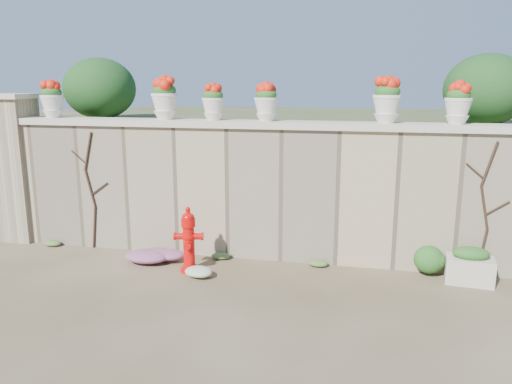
# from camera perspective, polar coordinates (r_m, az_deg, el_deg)

# --- Properties ---
(ground) EXTENTS (80.00, 80.00, 0.00)m
(ground) POSITION_cam_1_polar(r_m,az_deg,el_deg) (6.30, -3.53, -12.57)
(ground) COLOR #483A24
(ground) RESTS_ON ground
(stone_wall) EXTENTS (8.00, 0.40, 2.00)m
(stone_wall) POSITION_cam_1_polar(r_m,az_deg,el_deg) (7.64, 0.05, -0.12)
(stone_wall) COLOR tan
(stone_wall) RESTS_ON ground
(wall_cap) EXTENTS (8.10, 0.52, 0.10)m
(wall_cap) POSITION_cam_1_polar(r_m,az_deg,el_deg) (7.48, 0.05, 7.75)
(wall_cap) COLOR beige
(wall_cap) RESTS_ON stone_wall
(gate_pillar) EXTENTS (0.72, 0.72, 2.48)m
(gate_pillar) POSITION_cam_1_polar(r_m,az_deg,el_deg) (9.38, -25.58, 2.60)
(gate_pillar) COLOR tan
(gate_pillar) RESTS_ON ground
(raised_fill) EXTENTS (9.00, 6.00, 2.00)m
(raised_fill) POSITION_cam_1_polar(r_m,az_deg,el_deg) (10.74, 3.70, 3.50)
(raised_fill) COLOR #384C23
(raised_fill) RESTS_ON ground
(back_shrub_left) EXTENTS (1.30, 1.30, 1.10)m
(back_shrub_left) POSITION_cam_1_polar(r_m,az_deg,el_deg) (9.75, -17.42, 11.22)
(back_shrub_left) COLOR #143814
(back_shrub_left) RESTS_ON raised_fill
(back_shrub_right) EXTENTS (1.30, 1.30, 1.10)m
(back_shrub_right) POSITION_cam_1_polar(r_m,az_deg,el_deg) (8.68, 24.85, 10.57)
(back_shrub_right) COLOR #143814
(back_shrub_right) RESTS_ON raised_fill
(vine_left) EXTENTS (0.60, 0.04, 1.91)m
(vine_left) POSITION_cam_1_polar(r_m,az_deg,el_deg) (8.42, -18.35, 0.35)
(vine_left) COLOR black
(vine_left) RESTS_ON ground
(vine_right) EXTENTS (0.60, 0.04, 1.91)m
(vine_right) POSITION_cam_1_polar(r_m,az_deg,el_deg) (7.44, 24.73, -1.69)
(vine_right) COLOR black
(vine_right) RESTS_ON ground
(fire_hydrant) EXTENTS (0.41, 0.29, 0.95)m
(fire_hydrant) POSITION_cam_1_polar(r_m,az_deg,el_deg) (7.17, -7.70, -5.42)
(fire_hydrant) COLOR red
(fire_hydrant) RESTS_ON ground
(planter_box) EXTENTS (0.65, 0.42, 0.51)m
(planter_box) POSITION_cam_1_polar(r_m,az_deg,el_deg) (7.38, 23.25, -7.81)
(planter_box) COLOR beige
(planter_box) RESTS_ON ground
(green_shrub) EXTENTS (0.57, 0.51, 0.54)m
(green_shrub) POSITION_cam_1_polar(r_m,az_deg,el_deg) (7.42, 19.42, -7.09)
(green_shrub) COLOR #1E5119
(green_shrub) RESTS_ON ground
(magenta_clump) EXTENTS (0.93, 0.62, 0.25)m
(magenta_clump) POSITION_cam_1_polar(r_m,az_deg,el_deg) (7.71, -11.34, -7.04)
(magenta_clump) COLOR #BE26A8
(magenta_clump) RESTS_ON ground
(white_flowers) EXTENTS (0.51, 0.41, 0.18)m
(white_flowers) POSITION_cam_1_polar(r_m,az_deg,el_deg) (7.06, -6.42, -8.98)
(white_flowers) COLOR white
(white_flowers) RESTS_ON ground
(urn_pot_0) EXTENTS (0.37, 0.37, 0.58)m
(urn_pot_0) POSITION_cam_1_polar(r_m,az_deg,el_deg) (8.83, -22.28, 9.75)
(urn_pot_0) COLOR silver
(urn_pot_0) RESTS_ON wall_cap
(urn_pot_1) EXTENTS (0.41, 0.41, 0.64)m
(urn_pot_1) POSITION_cam_1_polar(r_m,az_deg,el_deg) (7.90, -10.39, 10.46)
(urn_pot_1) COLOR silver
(urn_pot_1) RESTS_ON wall_cap
(urn_pot_2) EXTENTS (0.34, 0.34, 0.54)m
(urn_pot_2) POSITION_cam_1_polar(r_m,az_deg,el_deg) (7.63, -4.91, 10.17)
(urn_pot_2) COLOR silver
(urn_pot_2) RESTS_ON wall_cap
(urn_pot_3) EXTENTS (0.35, 0.35, 0.55)m
(urn_pot_3) POSITION_cam_1_polar(r_m,az_deg,el_deg) (7.43, 1.18, 10.21)
(urn_pot_3) COLOR silver
(urn_pot_3) RESTS_ON wall_cap
(urn_pot_4) EXTENTS (0.40, 0.40, 0.63)m
(urn_pot_4) POSITION_cam_1_polar(r_m,az_deg,el_deg) (7.30, 14.75, 10.07)
(urn_pot_4) COLOR silver
(urn_pot_4) RESTS_ON wall_cap
(urn_pot_5) EXTENTS (0.37, 0.37, 0.57)m
(urn_pot_5) POSITION_cam_1_polar(r_m,az_deg,el_deg) (7.39, 22.10, 9.38)
(urn_pot_5) COLOR silver
(urn_pot_5) RESTS_ON wall_cap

